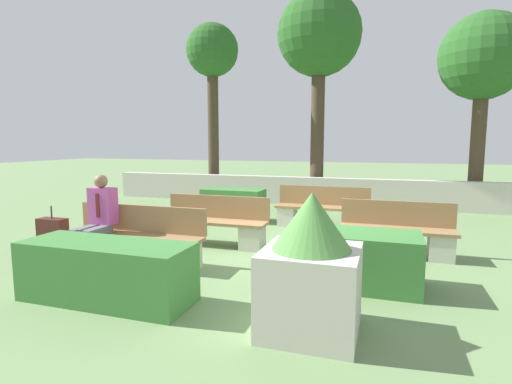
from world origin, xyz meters
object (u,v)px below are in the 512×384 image
bench_front (135,242)px  tree_center_right (483,60)px  suitcase (53,236)px  bench_back (396,236)px  tree_leftmost (212,59)px  planter_corner_left (311,268)px  person_seated_man (97,216)px  bench_left_side (322,212)px  bench_right_side (214,227)px  tree_center_left (319,38)px

bench_front → tree_center_right: size_ratio=0.42×
suitcase → bench_back: bearing=17.4°
bench_back → tree_leftmost: 8.70m
tree_center_right → planter_corner_left: bearing=-109.4°
bench_back → person_seated_man: (-4.17, -1.81, 0.40)m
bench_front → bench_left_side: size_ratio=1.09×
bench_right_side → suitcase: (-2.21, -1.33, -0.04)m
bench_left_side → tree_leftmost: bearing=142.5°
planter_corner_left → tree_leftmost: size_ratio=0.24×
tree_leftmost → bench_right_side: bearing=-65.9°
person_seated_man → bench_left_side: bearing=52.7°
bench_back → bench_right_side: bearing=178.7°
bench_right_side → person_seated_man: bearing=-128.8°
tree_center_left → tree_center_right: size_ratio=1.20×
bench_left_side → person_seated_man: 4.53m
bench_right_side → person_seated_man: person_seated_man is taller
bench_left_side → bench_right_side: same height
bench_left_side → suitcase: 5.08m
bench_front → suitcase: 1.55m
bench_back → tree_center_left: bearing=105.5°
bench_front → tree_leftmost: tree_leftmost is taller
planter_corner_left → tree_leftmost: (-4.71, 8.30, 3.78)m
bench_right_side → tree_center_right: (5.04, 5.49, 3.52)m
planter_corner_left → suitcase: planter_corner_left is taller
bench_right_side → bench_back: size_ratio=1.08×
planter_corner_left → bench_left_side: bearing=97.5°
bench_left_side → suitcase: bench_left_side is taller
planter_corner_left → tree_leftmost: bearing=119.6°
bench_back → suitcase: (-5.21, -1.63, -0.03)m
tree_leftmost → tree_center_left: bearing=-2.4°
tree_leftmost → suitcase: bearing=-87.4°
bench_left_side → bench_right_side: size_ratio=1.03×
suitcase → person_seated_man: bearing=-9.8°
bench_front → bench_right_side: 1.51m
suitcase → tree_center_left: bearing=65.9°
bench_left_side → tree_center_right: (3.48, 3.41, 3.52)m
bench_back → suitcase: bearing=-169.6°
planter_corner_left → tree_center_right: (2.86, 8.14, 3.24)m
person_seated_man → tree_center_left: tree_center_left is taller
suitcase → tree_center_right: (7.25, 6.82, 3.56)m
bench_left_side → person_seated_man: bearing=-123.6°
bench_left_side → suitcase: bearing=-134.2°
tree_center_left → bench_left_side: bearing=-78.3°
person_seated_man → planter_corner_left: (3.35, -1.14, -0.10)m
bench_front → planter_corner_left: 3.13m
bench_front → planter_corner_left: size_ratio=1.60×
bench_right_side → person_seated_man: 1.95m
planter_corner_left → tree_center_right: tree_center_right is taller
bench_front → suitcase: bearing=178.8°
bench_front → tree_center_left: size_ratio=0.35×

